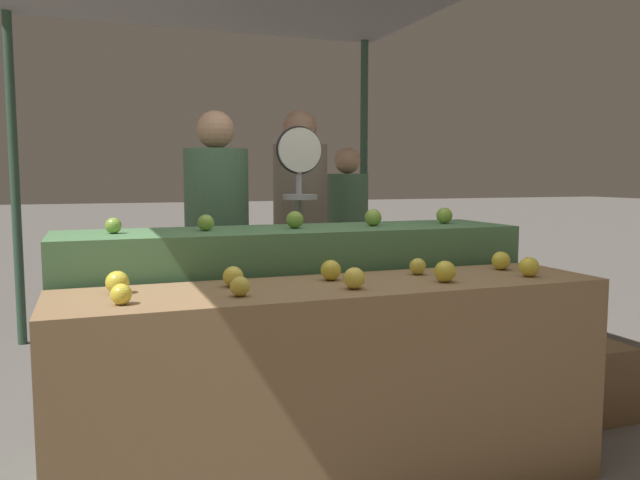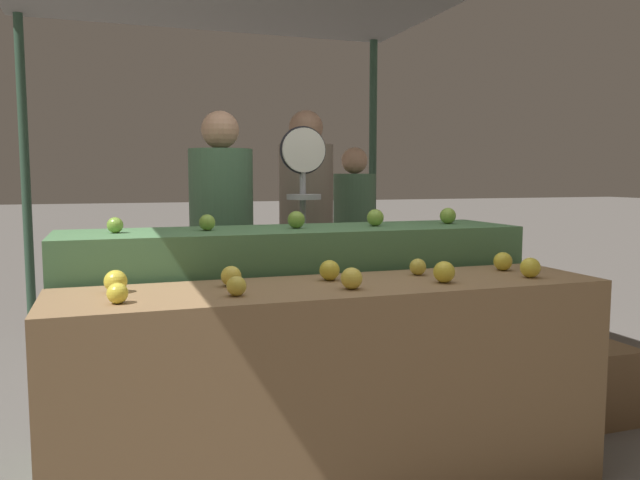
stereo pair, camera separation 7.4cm
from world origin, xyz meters
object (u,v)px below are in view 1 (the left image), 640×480
at_px(produce_scale, 299,203).
at_px(wooden_crate_side, 583,380).
at_px(person_customer_left, 347,232).
at_px(person_customer_right, 300,220).
at_px(person_vendor_at_scale, 217,233).

bearing_deg(produce_scale, wooden_crate_side, -30.32).
bearing_deg(person_customer_left, produce_scale, 68.37).
distance_m(produce_scale, wooden_crate_side, 1.85).
distance_m(person_customer_right, wooden_crate_side, 2.02).
bearing_deg(wooden_crate_side, person_vendor_at_scale, 149.48).
bearing_deg(person_vendor_at_scale, person_customer_right, -171.88).
height_order(person_customer_right, wooden_crate_side, person_customer_right).
xyz_separation_m(produce_scale, wooden_crate_side, (1.37, -0.80, -0.96)).
xyz_separation_m(person_vendor_at_scale, wooden_crate_side, (1.80, -1.06, -0.77)).
bearing_deg(wooden_crate_side, person_customer_right, 128.21).
distance_m(produce_scale, person_vendor_at_scale, 0.54).
xyz_separation_m(person_customer_left, person_customer_right, (-0.51, -0.38, 0.13)).
bearing_deg(person_customer_right, wooden_crate_side, 129.66).
bearing_deg(person_vendor_at_scale, person_customer_left, -169.31).
bearing_deg(person_customer_left, wooden_crate_side, 122.80).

